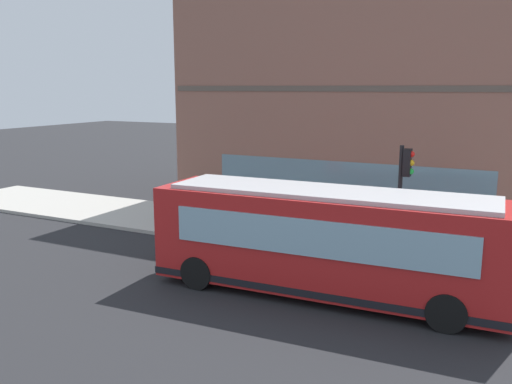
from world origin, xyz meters
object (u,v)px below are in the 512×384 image
object	(u,v)px
city_bus_nearside	(326,242)
pedestrian_near_hydrant	(288,215)
pedestrian_walking_along_curb	(275,207)
pedestrian_by_light_pole	(198,190)
traffic_light_near_corner	(404,182)
fire_hydrant	(396,224)

from	to	relation	value
city_bus_nearside	pedestrian_near_hydrant	world-z (taller)	city_bus_nearside
pedestrian_walking_along_curb	pedestrian_near_hydrant	bearing A→B (deg)	-136.57
city_bus_nearside	pedestrian_by_light_pole	distance (m)	11.24
traffic_light_near_corner	fire_hydrant	xyz separation A→B (m)	(3.50, 0.91, -2.35)
pedestrian_near_hydrant	city_bus_nearside	bearing A→B (deg)	-144.61
fire_hydrant	pedestrian_by_light_pole	xyz separation A→B (m)	(-0.04, 9.27, 0.61)
traffic_light_near_corner	pedestrian_near_hydrant	size ratio (longest dim) A/B	2.22
pedestrian_by_light_pole	pedestrian_near_hydrant	size ratio (longest dim) A/B	0.96
traffic_light_near_corner	fire_hydrant	size ratio (longest dim) A/B	5.26
traffic_light_near_corner	pedestrian_walking_along_curb	distance (m)	5.89
city_bus_nearside	pedestrian_by_light_pole	size ratio (longest dim) A/B	6.01
pedestrian_by_light_pole	traffic_light_near_corner	bearing A→B (deg)	-108.74
fire_hydrant	pedestrian_near_hydrant	distance (m)	4.53
traffic_light_near_corner	fire_hydrant	bearing A→B (deg)	14.59
pedestrian_by_light_pole	pedestrian_walking_along_curb	xyz separation A→B (m)	(-1.75, -4.81, 0.03)
city_bus_nearside	pedestrian_by_light_pole	xyz separation A→B (m)	(6.99, 8.79, -0.43)
pedestrian_walking_along_curb	fire_hydrant	bearing A→B (deg)	-68.08
pedestrian_by_light_pole	pedestrian_walking_along_curb	world-z (taller)	pedestrian_walking_along_curb
pedestrian_by_light_pole	pedestrian_near_hydrant	distance (m)	6.51
traffic_light_near_corner	pedestrian_by_light_pole	size ratio (longest dim) A/B	2.31
city_bus_nearside	traffic_light_near_corner	xyz separation A→B (m)	(3.54, -1.39, 1.31)
fire_hydrant	pedestrian_walking_along_curb	bearing A→B (deg)	111.92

